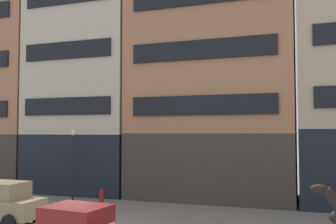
% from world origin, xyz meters
% --- Properties ---
extents(building_center_left, '(7.87, 5.92, 15.00)m').
position_xyz_m(building_center_left, '(-4.98, 9.66, 7.54)').
color(building_center_left, black).
rests_on(building_center_left, ground_plane).
extents(building_center_right, '(10.32, 5.92, 16.89)m').
position_xyz_m(building_center_right, '(3.76, 9.65, 8.49)').
color(building_center_right, '#38332D').
rests_on(building_center_right, ground_plane).
extents(sedan_dark, '(3.74, 1.94, 1.83)m').
position_xyz_m(sedan_dark, '(-3.43, -0.16, 0.91)').
color(sedan_dark, '#7A6B4C').
rests_on(sedan_dark, ground_plane).
extents(streetlamp_curbside, '(0.32, 0.32, 4.12)m').
position_xyz_m(streetlamp_curbside, '(-3.85, 5.99, 2.67)').
color(streetlamp_curbside, black).
rests_on(streetlamp_curbside, ground_plane).
extents(fire_hydrant_curbside, '(0.24, 0.24, 0.83)m').
position_xyz_m(fire_hydrant_curbside, '(-1.60, 5.40, 0.43)').
color(fire_hydrant_curbside, maroon).
rests_on(fire_hydrant_curbside, ground_plane).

